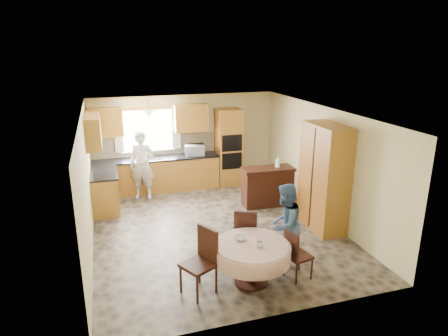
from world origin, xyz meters
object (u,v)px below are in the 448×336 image
Objects in this scene: person_sink at (142,165)px; chair_back at (246,232)px; oven_tower at (228,147)px; sideboard at (267,188)px; person_dining at (285,224)px; cupboard at (325,177)px; dining_table at (252,253)px; chair_right at (295,253)px; chair_left at (202,258)px.

chair_back is at bearing -51.35° from person_sink.
oven_tower is 1.92m from sideboard.
person_dining is at bearing 176.50° from chair_back.
cupboard is 4.51m from person_sink.
dining_table is at bearing 101.40° from chair_back.
oven_tower reaches higher than person_dining.
person_dining is (-0.78, -2.59, 0.30)m from sideboard.
person_dining reaches higher than dining_table.
sideboard is 1.27× the size of chair_back.
oven_tower is at bearing 108.22° from cupboard.
oven_tower is 3.42m from cupboard.
sideboard reaches higher than dining_table.
sideboard is 3.18m from person_sink.
sideboard reaches higher than chair_right.
chair_back is at bearing -158.75° from cupboard.
oven_tower is at bearing 76.73° from dining_table.
chair_left is 0.61× the size of person_sink.
person_sink reaches higher than chair_back.
chair_back is 0.57× the size of person_sink.
chair_left is 0.71× the size of person_dining.
oven_tower reaches higher than sideboard.
chair_right is at bearing 147.89° from chair_back.
person_sink is (-1.45, 3.65, 0.32)m from chair_back.
cupboard reaches higher than sideboard.
cupboard reaches higher than oven_tower.
cupboard is at bearing -71.78° from oven_tower.
oven_tower is 4.18m from chair_back.
chair_right is at bearing -7.00° from dining_table.
cupboard reaches higher than chair_back.
chair_left reaches higher than chair_back.
person_sink is (-1.27, 4.41, 0.31)m from dining_table.
oven_tower reaches higher than chair_back.
chair_left is at bearing -125.93° from sideboard.
sideboard is 0.99× the size of dining_table.
chair_back is at bearing -103.34° from oven_tower.
cupboard is 3.43m from chair_left.
cupboard is 1.78× the size of dining_table.
chair_back is (-2.03, -0.79, -0.58)m from cupboard.
dining_table is at bearing -56.89° from person_sink.
cupboard is 2.11× the size of chair_left.
chair_right reaches higher than dining_table.
person_sink is 1.16× the size of person_dining.
cupboard is at bearing -22.43° from person_sink.
chair_left is at bearing -67.07° from person_sink.
sideboard is 0.72× the size of person_sink.
chair_right is (-0.82, -3.12, 0.03)m from sideboard.
oven_tower reaches higher than dining_table.
dining_table is (-1.56, -3.03, 0.11)m from sideboard.
chair_left is (-3.02, -1.53, -0.54)m from cupboard.
cupboard is 1.84m from person_dining.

